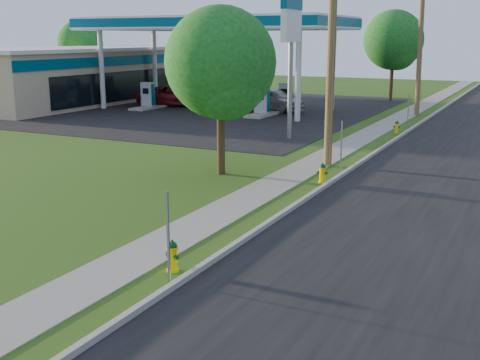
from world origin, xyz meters
name	(u,v)px	position (x,y,z in m)	size (l,w,h in m)	color
road	(426,233)	(4.50, 10.00, 0.01)	(8.00, 120.00, 0.02)	black
curb	(286,212)	(0.50, 10.00, 0.07)	(0.15, 120.00, 0.15)	#9B978E
sidewalk	(233,206)	(-1.25, 10.00, 0.01)	(1.50, 120.00, 0.03)	gray
forecourt	(193,108)	(-16.00, 32.00, 0.01)	(26.00, 28.00, 0.02)	black
utility_pole_mid	(332,40)	(-0.60, 17.00, 4.95)	(1.40, 0.32, 9.80)	brown
utility_pole_far	(420,41)	(-0.60, 35.00, 4.80)	(1.40, 0.32, 9.50)	brown
sign_post_near	(168,238)	(0.25, 4.20, 1.00)	(0.05, 0.04, 2.00)	gray
sign_post_mid	(341,147)	(0.25, 16.00, 1.00)	(0.05, 0.04, 2.00)	gray
sign_post_far	(408,112)	(0.25, 28.20, 1.00)	(0.05, 0.04, 2.00)	gray
gas_canopy	(216,24)	(-14.00, 32.00, 5.90)	(18.18, 9.18, 6.40)	silver
fuel_pump_nw	(148,99)	(-18.50, 30.00, 0.72)	(1.20, 3.20, 1.90)	#9B978E
fuel_pump_ne	(262,105)	(-9.50, 30.00, 0.72)	(1.20, 3.20, 1.90)	#9B978E
fuel_pump_sw	(178,94)	(-18.50, 34.00, 0.72)	(1.20, 3.20, 1.90)	#9B978E
fuel_pump_se	(285,100)	(-9.50, 34.00, 0.72)	(1.20, 3.20, 1.90)	#9B978E
convenience_store	(75,74)	(-26.98, 32.00, 2.13)	(10.40, 22.40, 4.25)	tan
price_pylon	(291,29)	(-4.50, 22.50, 5.43)	(0.34, 2.04, 6.85)	gray
tree_verge	(222,67)	(-3.63, 13.75, 3.99)	(4.09, 4.09, 6.20)	#372814
tree_lot	(394,42)	(-4.21, 43.69, 4.64)	(4.75, 4.75, 7.20)	#372814
tree_back	(81,45)	(-34.27, 41.20, 4.29)	(4.40, 4.40, 6.66)	#372814
hydrant_near	(172,256)	(-0.05, 4.79, 0.36)	(0.38, 0.34, 0.73)	#FFDF02
hydrant_mid	(322,173)	(0.15, 14.19, 0.35)	(0.37, 0.33, 0.72)	#FBD501
hydrant_far	(397,127)	(-0.01, 26.74, 0.33)	(0.35, 0.31, 0.68)	yellow
car_red	(173,96)	(-17.97, 32.50, 0.76)	(2.51, 5.44, 1.51)	maroon
car_silver	(274,99)	(-9.95, 32.96, 0.80)	(1.89, 4.71, 1.60)	#A4A6AB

